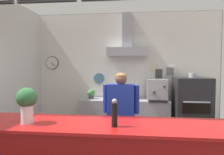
# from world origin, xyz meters

# --- Properties ---
(back_wall_assembly) EXTENTS (4.47, 3.08, 2.96)m
(back_wall_assembly) POSITION_xyz_m (0.00, 2.56, 1.59)
(back_wall_assembly) COLOR gray
(back_wall_assembly) RESTS_ON ground_plane
(back_prep_counter) EXTENTS (2.04, 0.55, 0.90)m
(back_prep_counter) POSITION_xyz_m (-0.01, 2.34, 0.44)
(back_prep_counter) COLOR #A3A5AD
(back_prep_counter) RESTS_ON ground_plane
(pizza_oven) EXTENTS (0.72, 0.75, 1.53)m
(pizza_oven) POSITION_xyz_m (1.45, 2.19, 0.72)
(pizza_oven) COLOR #232326
(pizza_oven) RESTS_ON ground_plane
(shop_worker) EXTENTS (0.60, 0.24, 1.57)m
(shop_worker) POSITION_xyz_m (0.01, 0.94, 0.84)
(shop_worker) COLOR #232328
(shop_worker) RESTS_ON ground_plane
(espresso_machine) EXTENTS (0.44, 0.50, 0.47)m
(espresso_machine) POSITION_xyz_m (0.73, 2.32, 1.13)
(espresso_machine) COLOR #B7BABF
(espresso_machine) RESTS_ON back_prep_counter
(potted_rosemary) EXTENTS (0.15, 0.15, 0.22)m
(potted_rosemary) POSITION_xyz_m (-0.43, 2.34, 1.03)
(potted_rosemary) COLOR beige
(potted_rosemary) RESTS_ON back_prep_counter
(potted_thyme) EXTENTS (0.18, 0.18, 0.22)m
(potted_thyme) POSITION_xyz_m (-0.79, 2.37, 1.02)
(potted_thyme) COLOR #4C4C51
(potted_thyme) RESTS_ON back_prep_counter
(basil_vase) EXTENTS (0.20, 0.20, 0.36)m
(basil_vase) POSITION_xyz_m (-0.83, -0.48, 1.30)
(basil_vase) COLOR silver
(basil_vase) RESTS_ON service_counter
(pepper_grinder) EXTENTS (0.06, 0.06, 0.27)m
(pepper_grinder) POSITION_xyz_m (0.05, -0.50, 1.23)
(pepper_grinder) COLOR black
(pepper_grinder) RESTS_ON service_counter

